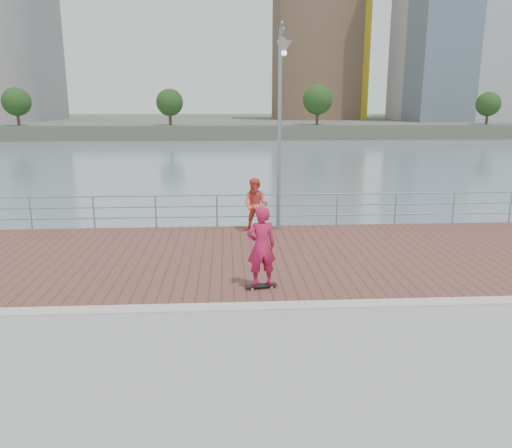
{
  "coord_description": "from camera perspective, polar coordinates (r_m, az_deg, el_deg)",
  "views": [
    {
      "loc": [
        -0.69,
        -9.55,
        4.11
      ],
      "look_at": [
        0.0,
        2.0,
        1.3
      ],
      "focal_mm": 35.0,
      "sensor_mm": 36.0,
      "label": 1
    }
  ],
  "objects": [
    {
      "name": "water",
      "position": [
        11.36,
        0.64,
        -18.9
      ],
      "size": [
        400.0,
        400.0,
        0.0
      ],
      "primitive_type": "plane",
      "color": "slate",
      "rests_on": "ground"
    },
    {
      "name": "brick_lane",
      "position": [
        13.79,
        -0.4,
        -3.65
      ],
      "size": [
        40.0,
        6.8,
        0.02
      ],
      "primitive_type": "cube",
      "color": "brown",
      "rests_on": "seawall"
    },
    {
      "name": "curb",
      "position": [
        10.41,
        0.67,
        -9.43
      ],
      "size": [
        40.0,
        0.4,
        0.06
      ],
      "primitive_type": "cube",
      "color": "#B7B5AD",
      "rests_on": "seawall"
    },
    {
      "name": "far_shore",
      "position": [
        132.14,
        -3.19,
        11.51
      ],
      "size": [
        320.0,
        95.0,
        2.5
      ],
      "primitive_type": "cube",
      "color": "#4C5142",
      "rests_on": "ground"
    },
    {
      "name": "guardrail",
      "position": [
        16.91,
        -1.01,
        1.98
      ],
      "size": [
        39.06,
        0.06,
        1.13
      ],
      "color": "#8C9EA8",
      "rests_on": "brick_lane"
    },
    {
      "name": "street_lamp",
      "position": [
        15.69,
        2.92,
        14.61
      ],
      "size": [
        0.45,
        1.31,
        6.16
      ],
      "color": "gray",
      "rests_on": "brick_lane"
    },
    {
      "name": "skateboard",
      "position": [
        11.39,
        0.6,
        -7.05
      ],
      "size": [
        0.73,
        0.31,
        0.08
      ],
      "rotation": [
        0.0,
        0.0,
        0.19
      ],
      "color": "black",
      "rests_on": "brick_lane"
    },
    {
      "name": "skateboarder",
      "position": [
        11.09,
        0.61,
        -2.56
      ],
      "size": [
        0.73,
        0.55,
        1.82
      ],
      "primitive_type": "imported",
      "rotation": [
        0.0,
        0.0,
        3.33
      ],
      "color": "#AF1743",
      "rests_on": "skateboard"
    },
    {
      "name": "bystander",
      "position": [
        16.14,
        -0.01,
        2.17
      ],
      "size": [
        1.03,
        0.92,
        1.76
      ],
      "primitive_type": "imported",
      "rotation": [
        0.0,
        0.0,
        -0.36
      ],
      "color": "#ED5345",
      "rests_on": "brick_lane"
    },
    {
      "name": "skyline",
      "position": [
        119.99,
        13.1,
        22.67
      ],
      "size": [
        233.0,
        41.0,
        67.08
      ],
      "color": "#ADA38E",
      "rests_on": "far_shore"
    },
    {
      "name": "shoreline_trees",
      "position": [
        86.84,
        -8.38,
        13.63
      ],
      "size": [
        109.19,
        5.07,
        6.76
      ],
      "color": "#473323",
      "rests_on": "far_shore"
    }
  ]
}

